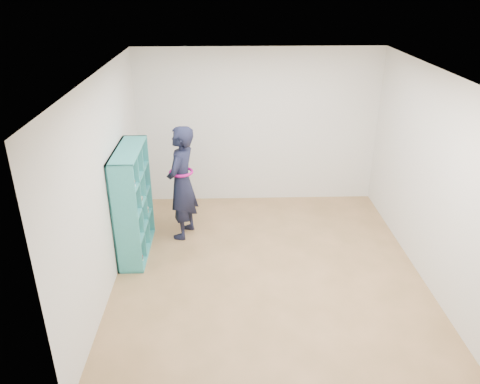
{
  "coord_description": "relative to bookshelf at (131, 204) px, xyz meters",
  "views": [
    {
      "loc": [
        -0.54,
        -5.23,
        3.59
      ],
      "look_at": [
        -0.36,
        0.3,
        1.02
      ],
      "focal_mm": 35.0,
      "sensor_mm": 36.0,
      "label": 1
    }
  ],
  "objects": [
    {
      "name": "floor",
      "position": [
        1.85,
        -0.54,
        -0.75
      ],
      "size": [
        4.5,
        4.5,
        0.0
      ],
      "primitive_type": "plane",
      "color": "olive",
      "rests_on": "ground"
    },
    {
      "name": "ceiling",
      "position": [
        1.85,
        -0.54,
        1.85
      ],
      "size": [
        4.5,
        4.5,
        0.0
      ],
      "primitive_type": "plane",
      "color": "white",
      "rests_on": "wall_back"
    },
    {
      "name": "wall_left",
      "position": [
        -0.15,
        -0.54,
        0.55
      ],
      "size": [
        0.02,
        4.5,
        2.6
      ],
      "primitive_type": "cube",
      "color": "silver",
      "rests_on": "floor"
    },
    {
      "name": "wall_right",
      "position": [
        3.85,
        -0.54,
        0.55
      ],
      "size": [
        0.02,
        4.5,
        2.6
      ],
      "primitive_type": "cube",
      "color": "silver",
      "rests_on": "floor"
    },
    {
      "name": "wall_back",
      "position": [
        1.85,
        1.71,
        0.55
      ],
      "size": [
        4.0,
        0.02,
        2.6
      ],
      "primitive_type": "cube",
      "color": "silver",
      "rests_on": "floor"
    },
    {
      "name": "wall_front",
      "position": [
        1.85,
        -2.79,
        0.55
      ],
      "size": [
        4.0,
        0.02,
        2.6
      ],
      "primitive_type": "cube",
      "color": "silver",
      "rests_on": "floor"
    },
    {
      "name": "bookshelf",
      "position": [
        0.0,
        0.0,
        0.0
      ],
      "size": [
        0.34,
        1.16,
        1.54
      ],
      "color": "teal",
      "rests_on": "floor"
    },
    {
      "name": "person",
      "position": [
        0.66,
        0.46,
        0.11
      ],
      "size": [
        0.58,
        0.72,
        1.71
      ],
      "rotation": [
        0.0,
        0.0,
        -1.88
      ],
      "color": "black",
      "rests_on": "floor"
    },
    {
      "name": "smartphone",
      "position": [
        0.55,
        0.58,
        0.22
      ],
      "size": [
        0.01,
        0.1,
        0.13
      ],
      "rotation": [
        0.37,
        0.0,
        -0.0
      ],
      "color": "silver",
      "rests_on": "person"
    }
  ]
}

